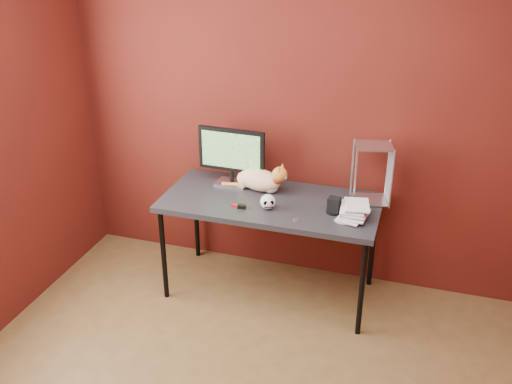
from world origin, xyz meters
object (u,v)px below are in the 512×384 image
(monitor, at_px, (232,154))
(book_stack, at_px, (348,139))
(desk, at_px, (271,207))
(skull_mug, at_px, (268,202))
(cat, at_px, (259,179))
(speaker, at_px, (334,206))

(monitor, xyz_separation_m, book_stack, (0.85, -0.25, 0.29))
(desk, relative_size, skull_mug, 13.19)
(monitor, xyz_separation_m, skull_mug, (0.36, -0.30, -0.19))
(monitor, bearing_deg, desk, -24.29)
(cat, bearing_deg, desk, -34.06)
(book_stack, bearing_deg, desk, 171.49)
(monitor, distance_m, skull_mug, 0.51)
(skull_mug, height_order, speaker, speaker)
(monitor, height_order, skull_mug, monitor)
(skull_mug, bearing_deg, desk, 74.19)
(cat, distance_m, book_stack, 0.81)
(desk, bearing_deg, speaker, -7.59)
(speaker, bearing_deg, cat, 166.80)
(desk, distance_m, cat, 0.23)
(desk, relative_size, cat, 3.02)
(monitor, bearing_deg, cat, -5.88)
(desk, xyz_separation_m, book_stack, (0.51, -0.08, 0.58))
(cat, height_order, speaker, cat)
(desk, xyz_separation_m, cat, (-0.12, 0.14, 0.13))
(desk, height_order, speaker, speaker)
(skull_mug, xyz_separation_m, book_stack, (0.49, 0.06, 0.48))
(monitor, relative_size, skull_mug, 4.35)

